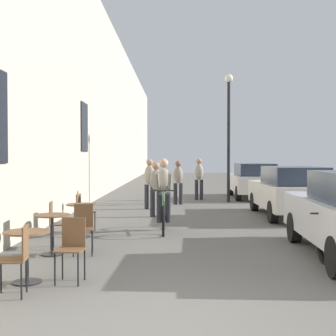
{
  "coord_description": "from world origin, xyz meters",
  "views": [
    {
      "loc": [
        -0.01,
        -4.61,
        1.76
      ],
      "look_at": [
        -0.32,
        15.72,
        1.24
      ],
      "focal_mm": 49.38,
      "sensor_mm": 36.0,
      "label": 1
    }
  ],
  "objects_px": {
    "cafe_chair_far_toward_street": "(83,210)",
    "pedestrian_mid": "(150,181)",
    "cafe_chair_near_toward_street": "(17,255)",
    "cyclist_on_bicycle": "(164,197)",
    "cafe_chair_mid_toward_wall": "(57,221)",
    "parked_car_third": "(253,180)",
    "cafe_table_far": "(81,213)",
    "pedestrian_far": "(178,180)",
    "street_lamp": "(229,121)",
    "pedestrian_near": "(156,186)",
    "cafe_chair_mid_toward_street": "(83,225)",
    "parked_car_second": "(290,191)",
    "cafe_table_mid": "(52,226)",
    "pedestrian_furthest": "(199,177)",
    "cafe_table_near": "(27,245)",
    "cafe_chair_near_toward_wall": "(72,245)"
  },
  "relations": [
    {
      "from": "parked_car_second",
      "to": "parked_car_third",
      "type": "bearing_deg",
      "value": 90.56
    },
    {
      "from": "street_lamp",
      "to": "cafe_table_far",
      "type": "bearing_deg",
      "value": -117.95
    },
    {
      "from": "cafe_table_far",
      "to": "cyclist_on_bicycle",
      "type": "distance_m",
      "value": 1.96
    },
    {
      "from": "street_lamp",
      "to": "parked_car_third",
      "type": "height_order",
      "value": "street_lamp"
    },
    {
      "from": "cafe_chair_near_toward_street",
      "to": "pedestrian_near",
      "type": "bearing_deg",
      "value": 79.4
    },
    {
      "from": "pedestrian_far",
      "to": "cyclist_on_bicycle",
      "type": "bearing_deg",
      "value": -93.6
    },
    {
      "from": "cafe_chair_near_toward_wall",
      "to": "pedestrian_furthest",
      "type": "height_order",
      "value": "pedestrian_furthest"
    },
    {
      "from": "cafe_table_near",
      "to": "cafe_table_mid",
      "type": "relative_size",
      "value": 1.0
    },
    {
      "from": "cafe_chair_near_toward_street",
      "to": "cyclist_on_bicycle",
      "type": "relative_size",
      "value": 0.51
    },
    {
      "from": "cyclist_on_bicycle",
      "to": "pedestrian_far",
      "type": "distance_m",
      "value": 6.09
    },
    {
      "from": "cafe_chair_mid_toward_wall",
      "to": "parked_car_third",
      "type": "xyz_separation_m",
      "value": [
        5.55,
        10.64,
        0.24
      ]
    },
    {
      "from": "cafe_chair_mid_toward_wall",
      "to": "cafe_table_far",
      "type": "xyz_separation_m",
      "value": [
        0.22,
        1.23,
        0.0
      ]
    },
    {
      "from": "cafe_table_near",
      "to": "cafe_chair_near_toward_wall",
      "type": "relative_size",
      "value": 0.81
    },
    {
      "from": "cafe_table_near",
      "to": "cafe_table_mid",
      "type": "xyz_separation_m",
      "value": [
        -0.13,
        1.83,
        0.0
      ]
    },
    {
      "from": "cafe_chair_mid_toward_street",
      "to": "pedestrian_furthest",
      "type": "xyz_separation_m",
      "value": [
        2.62,
        10.39,
        0.42
      ]
    },
    {
      "from": "pedestrian_mid",
      "to": "cyclist_on_bicycle",
      "type": "bearing_deg",
      "value": -82.7
    },
    {
      "from": "cafe_chair_near_toward_street",
      "to": "cafe_chair_mid_toward_street",
      "type": "distance_m",
      "value": 2.54
    },
    {
      "from": "cafe_table_near",
      "to": "cafe_chair_mid_toward_street",
      "type": "xyz_separation_m",
      "value": [
        0.41,
        1.9,
        -0.0
      ]
    },
    {
      "from": "cafe_table_mid",
      "to": "parked_car_third",
      "type": "xyz_separation_m",
      "value": [
        5.47,
        11.24,
        0.24
      ]
    },
    {
      "from": "pedestrian_furthest",
      "to": "cafe_chair_near_toward_wall",
      "type": "bearing_deg",
      "value": -101.19
    },
    {
      "from": "pedestrian_near",
      "to": "parked_car_second",
      "type": "relative_size",
      "value": 0.39
    },
    {
      "from": "cafe_chair_mid_toward_wall",
      "to": "pedestrian_furthest",
      "type": "xyz_separation_m",
      "value": [
        3.23,
        9.87,
        0.42
      ]
    },
    {
      "from": "cafe_table_mid",
      "to": "pedestrian_furthest",
      "type": "bearing_deg",
      "value": 73.2
    },
    {
      "from": "street_lamp",
      "to": "pedestrian_furthest",
      "type": "bearing_deg",
      "value": 140.4
    },
    {
      "from": "cafe_table_mid",
      "to": "cafe_chair_far_toward_street",
      "type": "xyz_separation_m",
      "value": [
        0.07,
        2.41,
        -0.0
      ]
    },
    {
      "from": "cafe_chair_far_toward_street",
      "to": "pedestrian_mid",
      "type": "height_order",
      "value": "pedestrian_mid"
    },
    {
      "from": "pedestrian_far",
      "to": "street_lamp",
      "type": "bearing_deg",
      "value": 24.6
    },
    {
      "from": "cafe_table_near",
      "to": "cafe_chair_far_toward_street",
      "type": "bearing_deg",
      "value": 90.91
    },
    {
      "from": "cafe_table_near",
      "to": "pedestrian_far",
      "type": "bearing_deg",
      "value": 78.31
    },
    {
      "from": "pedestrian_near",
      "to": "cafe_chair_mid_toward_street",
      "type": "bearing_deg",
      "value": -102.11
    },
    {
      "from": "cafe_table_mid",
      "to": "pedestrian_furthest",
      "type": "distance_m",
      "value": 10.94
    },
    {
      "from": "cafe_table_mid",
      "to": "pedestrian_mid",
      "type": "bearing_deg",
      "value": 79.37
    },
    {
      "from": "cafe_table_near",
      "to": "cafe_table_far",
      "type": "distance_m",
      "value": 3.66
    },
    {
      "from": "cafe_table_far",
      "to": "parked_car_third",
      "type": "height_order",
      "value": "parked_car_third"
    },
    {
      "from": "cafe_table_far",
      "to": "parked_car_third",
      "type": "distance_m",
      "value": 10.82
    },
    {
      "from": "cafe_table_mid",
      "to": "pedestrian_near",
      "type": "relative_size",
      "value": 0.45
    },
    {
      "from": "cyclist_on_bicycle",
      "to": "cafe_chair_mid_toward_street",
      "type": "bearing_deg",
      "value": -118.72
    },
    {
      "from": "pedestrian_mid",
      "to": "street_lamp",
      "type": "xyz_separation_m",
      "value": [
        2.9,
        2.41,
        2.16
      ]
    },
    {
      "from": "pedestrian_furthest",
      "to": "parked_car_second",
      "type": "bearing_deg",
      "value": -65.66
    },
    {
      "from": "pedestrian_mid",
      "to": "street_lamp",
      "type": "height_order",
      "value": "street_lamp"
    },
    {
      "from": "cafe_chair_near_toward_street",
      "to": "cyclist_on_bicycle",
      "type": "height_order",
      "value": "cyclist_on_bicycle"
    },
    {
      "from": "cyclist_on_bicycle",
      "to": "cafe_chair_far_toward_street",
      "type": "bearing_deg",
      "value": -174.31
    },
    {
      "from": "cyclist_on_bicycle",
      "to": "parked_car_second",
      "type": "height_order",
      "value": "cyclist_on_bicycle"
    },
    {
      "from": "cafe_table_far",
      "to": "cafe_chair_far_toward_street",
      "type": "bearing_deg",
      "value": 97.38
    },
    {
      "from": "street_lamp",
      "to": "parked_car_third",
      "type": "xyz_separation_m",
      "value": [
        1.23,
        1.67,
        -2.35
      ]
    },
    {
      "from": "cafe_chair_mid_toward_wall",
      "to": "pedestrian_near",
      "type": "xyz_separation_m",
      "value": [
        1.71,
        4.58,
        0.38
      ]
    },
    {
      "from": "cyclist_on_bicycle",
      "to": "pedestrian_furthest",
      "type": "bearing_deg",
      "value": 81.09
    },
    {
      "from": "cafe_chair_near_toward_street",
      "to": "pedestrian_furthest",
      "type": "bearing_deg",
      "value": 77.13
    },
    {
      "from": "cafe_table_far",
      "to": "pedestrian_far",
      "type": "relative_size",
      "value": 0.45
    },
    {
      "from": "cafe_chair_mid_toward_wall",
      "to": "pedestrian_furthest",
      "type": "distance_m",
      "value": 10.39
    }
  ]
}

